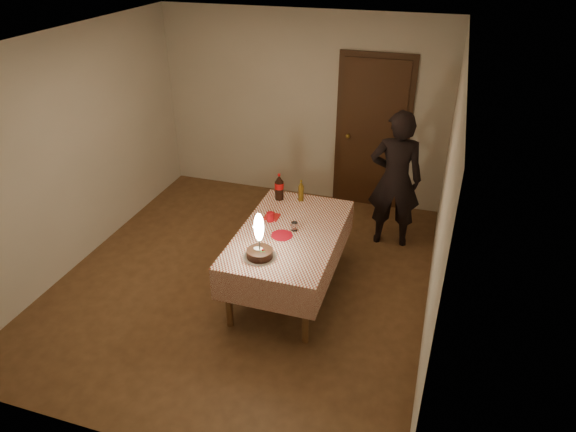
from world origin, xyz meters
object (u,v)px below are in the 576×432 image
(photographer, at_px, (395,180))
(red_cup, at_px, (270,217))
(amber_bottle_left, at_px, (301,191))
(birthday_cake, at_px, (259,246))
(red_plate, at_px, (282,235))
(clear_cup, at_px, (294,226))
(cola_bottle, at_px, (279,187))
(dining_table, at_px, (289,240))

(photographer, bearing_deg, red_cup, -135.02)
(red_cup, height_order, amber_bottle_left, amber_bottle_left)
(birthday_cake, relative_size, red_plate, 2.16)
(red_plate, relative_size, red_cup, 2.20)
(birthday_cake, xyz_separation_m, red_cup, (-0.13, 0.68, -0.08))
(clear_cup, xyz_separation_m, cola_bottle, (-0.37, 0.62, 0.11))
(photographer, bearing_deg, red_plate, -124.07)
(clear_cup, relative_size, photographer, 0.05)
(dining_table, bearing_deg, red_cup, 150.15)
(clear_cup, relative_size, amber_bottle_left, 0.35)
(red_plate, height_order, clear_cup, clear_cup)
(cola_bottle, relative_size, amber_bottle_left, 1.25)
(dining_table, bearing_deg, birthday_cake, -103.84)
(red_cup, relative_size, amber_bottle_left, 0.39)
(red_plate, bearing_deg, birthday_cake, -100.61)
(clear_cup, bearing_deg, red_plate, -122.27)
(cola_bottle, xyz_separation_m, amber_bottle_left, (0.25, 0.04, -0.03))
(dining_table, xyz_separation_m, red_plate, (-0.05, -0.10, 0.10))
(clear_cup, bearing_deg, birthday_cake, -106.56)
(dining_table, bearing_deg, red_plate, -116.81)
(dining_table, xyz_separation_m, red_cup, (-0.26, 0.15, 0.15))
(amber_bottle_left, distance_m, photographer, 1.17)
(red_cup, height_order, clear_cup, red_cup)
(birthday_cake, relative_size, amber_bottle_left, 1.87)
(red_cup, distance_m, photographer, 1.66)
(red_plate, bearing_deg, dining_table, 63.19)
(dining_table, relative_size, red_plate, 7.82)
(red_plate, relative_size, photographer, 0.13)
(dining_table, relative_size, birthday_cake, 3.61)
(red_plate, height_order, photographer, photographer)
(cola_bottle, height_order, amber_bottle_left, cola_bottle)
(clear_cup, bearing_deg, amber_bottle_left, 100.45)
(red_plate, xyz_separation_m, photographer, (0.96, 1.42, 0.12))
(cola_bottle, bearing_deg, red_plate, -69.80)
(clear_cup, bearing_deg, photographer, 55.73)
(dining_table, height_order, clear_cup, clear_cup)
(amber_bottle_left, relative_size, photographer, 0.15)
(red_plate, distance_m, red_cup, 0.33)
(red_plate, bearing_deg, amber_bottle_left, 92.26)
(dining_table, relative_size, clear_cup, 19.11)
(clear_cup, height_order, amber_bottle_left, amber_bottle_left)
(dining_table, distance_m, clear_cup, 0.16)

